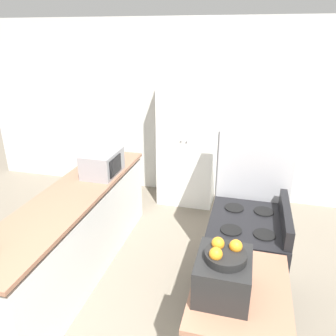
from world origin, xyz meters
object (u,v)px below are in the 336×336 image
(pantry_cabinet, at_px, (188,135))
(stove, at_px, (243,264))
(fruit_bowl, at_px, (225,254))
(toaster_oven, at_px, (223,275))
(refrigerator, at_px, (252,183))
(microwave, at_px, (103,163))

(pantry_cabinet, bearing_deg, stove, -65.14)
(fruit_bowl, bearing_deg, pantry_cabinet, 105.34)
(pantry_cabinet, xyz_separation_m, toaster_oven, (0.78, -2.85, 0.01))
(pantry_cabinet, distance_m, refrigerator, 1.50)
(stove, xyz_separation_m, fruit_bowl, (-0.13, -0.88, 0.74))
(pantry_cabinet, relative_size, refrigerator, 1.13)
(microwave, bearing_deg, stove, -20.88)
(microwave, xyz_separation_m, fruit_bowl, (1.47, -1.49, 0.15))
(pantry_cabinet, height_order, fruit_bowl, pantry_cabinet)
(toaster_oven, distance_m, fruit_bowl, 0.16)
(pantry_cabinet, relative_size, toaster_oven, 5.52)
(stove, relative_size, fruit_bowl, 4.44)
(pantry_cabinet, relative_size, microwave, 4.29)
(stove, height_order, refrigerator, refrigerator)
(microwave, bearing_deg, toaster_oven, -45.34)
(refrigerator, xyz_separation_m, toaster_oven, (-0.15, -1.68, 0.13))
(pantry_cabinet, xyz_separation_m, refrigerator, (0.93, -1.16, -0.12))
(fruit_bowl, bearing_deg, refrigerator, 84.91)
(stove, bearing_deg, toaster_oven, -98.59)
(stove, xyz_separation_m, microwave, (-1.60, 0.61, 0.58))
(microwave, height_order, fruit_bowl, fruit_bowl)
(stove, height_order, fruit_bowl, fruit_bowl)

